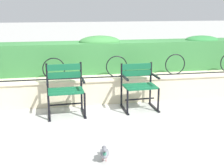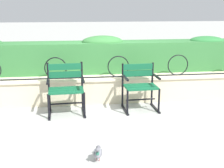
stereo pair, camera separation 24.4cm
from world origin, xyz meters
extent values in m
plane|color=#ADADA8|center=(0.00, 0.00, 0.00)|extent=(60.00, 60.00, 0.00)
cube|color=beige|center=(0.00, 0.76, 0.23)|extent=(8.34, 0.35, 0.47)
cube|color=beige|center=(0.00, 0.76, 0.49)|extent=(8.34, 0.41, 0.05)
cylinder|color=black|center=(0.00, 0.68, 0.53)|extent=(7.78, 0.02, 0.02)
torus|color=black|center=(-0.99, 0.68, 0.73)|extent=(0.42, 0.02, 0.42)
torus|color=black|center=(0.20, 0.68, 0.73)|extent=(0.42, 0.02, 0.42)
torus|color=black|center=(1.39, 0.68, 0.73)|extent=(0.42, 0.02, 0.42)
cube|color=#387A3D|center=(0.00, 1.24, 0.83)|extent=(8.17, 0.62, 0.62)
ellipsoid|color=#38773A|center=(-0.05, 1.24, 1.14)|extent=(0.86, 0.56, 0.26)
ellipsoid|color=#327F3D|center=(2.21, 1.24, 1.14)|extent=(0.73, 0.56, 0.18)
cube|color=#145B38|center=(-0.79, 0.02, 0.44)|extent=(0.60, 0.15, 0.03)
cube|color=#145B38|center=(-0.80, 0.16, 0.44)|extent=(0.60, 0.15, 0.03)
cube|color=#145B38|center=(-0.80, 0.29, 0.44)|extent=(0.60, 0.15, 0.03)
cube|color=#145B38|center=(-0.81, 0.40, 0.81)|extent=(0.60, 0.06, 0.11)
cube|color=#145B38|center=(-0.81, 0.40, 0.66)|extent=(0.60, 0.06, 0.11)
cylinder|color=black|center=(-0.51, 0.41, 0.44)|extent=(0.04, 0.04, 0.89)
cylinder|color=black|center=(-0.49, -0.02, 0.22)|extent=(0.04, 0.04, 0.44)
cube|color=black|center=(-0.50, 0.17, 0.01)|extent=(0.07, 0.52, 0.02)
cube|color=black|center=(-0.50, 0.17, 0.62)|extent=(0.06, 0.40, 0.03)
cylinder|color=black|center=(-1.11, 0.38, 0.44)|extent=(0.04, 0.04, 0.89)
cylinder|color=black|center=(-1.08, -0.05, 0.22)|extent=(0.04, 0.04, 0.44)
cube|color=black|center=(-1.09, 0.14, 0.01)|extent=(0.07, 0.52, 0.02)
cube|color=black|center=(-1.09, 0.14, 0.62)|extent=(0.06, 0.40, 0.03)
cylinder|color=black|center=(-0.80, 0.16, 0.20)|extent=(0.57, 0.06, 0.03)
cube|color=#145B38|center=(0.55, 0.08, 0.44)|extent=(0.58, 0.15, 0.03)
cube|color=#145B38|center=(0.54, 0.21, 0.44)|extent=(0.58, 0.15, 0.03)
cube|color=#145B38|center=(0.54, 0.35, 0.44)|extent=(0.58, 0.15, 0.03)
cube|color=#145B38|center=(0.53, 0.45, 0.76)|extent=(0.58, 0.06, 0.11)
cube|color=#145B38|center=(0.53, 0.45, 0.64)|extent=(0.58, 0.06, 0.11)
cylinder|color=black|center=(0.82, 0.46, 0.42)|extent=(0.04, 0.04, 0.83)
cylinder|color=black|center=(0.84, 0.03, 0.22)|extent=(0.04, 0.04, 0.44)
cube|color=black|center=(0.83, 0.22, 0.01)|extent=(0.06, 0.52, 0.02)
cube|color=black|center=(0.83, 0.22, 0.62)|extent=(0.05, 0.40, 0.03)
cylinder|color=black|center=(0.25, 0.44, 0.42)|extent=(0.04, 0.04, 0.83)
cylinder|color=black|center=(0.27, 0.01, 0.22)|extent=(0.04, 0.04, 0.44)
cube|color=black|center=(0.26, 0.20, 0.01)|extent=(0.06, 0.52, 0.02)
cube|color=black|center=(0.26, 0.20, 0.62)|extent=(0.05, 0.40, 0.03)
cylinder|color=black|center=(0.54, 0.21, 0.20)|extent=(0.55, 0.05, 0.03)
ellipsoid|color=gray|center=(-0.37, -1.50, 0.11)|extent=(0.12, 0.20, 0.11)
cylinder|color=#2D6B56|center=(-0.38, -1.57, 0.14)|extent=(0.05, 0.07, 0.06)
sphere|color=slate|center=(-0.38, -1.59, 0.20)|extent=(0.06, 0.06, 0.06)
cone|color=black|center=(-0.39, -1.62, 0.19)|extent=(0.02, 0.02, 0.01)
cone|color=#595960|center=(-0.36, -1.39, 0.10)|extent=(0.07, 0.09, 0.06)
ellipsoid|color=slate|center=(-0.33, -1.49, 0.11)|extent=(0.04, 0.14, 0.07)
ellipsoid|color=slate|center=(-0.41, -1.48, 0.11)|extent=(0.04, 0.14, 0.07)
cylinder|color=#C6515B|center=(-0.36, -1.51, 0.03)|extent=(0.01, 0.01, 0.05)
cylinder|color=#C6515B|center=(-0.39, -1.49, 0.03)|extent=(0.01, 0.01, 0.05)
camera|label=1|loc=(-0.84, -4.66, 1.86)|focal=46.23mm
camera|label=2|loc=(-0.60, -4.70, 1.86)|focal=46.23mm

